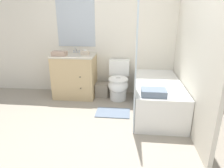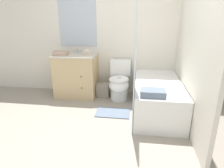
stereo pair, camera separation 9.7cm
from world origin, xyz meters
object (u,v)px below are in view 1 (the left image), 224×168
at_px(wastebasket, 102,90).
at_px(bath_mat, 113,113).
at_px(sink_faucet, 76,51).
at_px(hand_towel_folded, 59,53).
at_px(bathtub, 157,96).
at_px(bath_towel_folded, 154,92).
at_px(vanity_cabinet, 75,75).
at_px(toilet, 118,83).
at_px(tissue_box, 85,53).

xyz_separation_m(wastebasket, bath_mat, (0.30, -0.73, -0.13)).
distance_m(sink_faucet, hand_towel_folded, 0.41).
bearing_deg(sink_faucet, hand_towel_folded, -126.05).
bearing_deg(bathtub, bath_towel_folded, -102.03).
distance_m(wastebasket, hand_towel_folded, 1.11).
relative_size(vanity_cabinet, bath_towel_folded, 2.50).
bearing_deg(sink_faucet, toilet, -17.19).
bearing_deg(bath_mat, toilet, 85.89).
xyz_separation_m(vanity_cabinet, wastebasket, (0.54, 0.02, -0.31)).
height_order(vanity_cabinet, bath_towel_folded, vanity_cabinet).
height_order(vanity_cabinet, sink_faucet, sink_faucet).
bearing_deg(hand_towel_folded, tissue_box, 16.76).
relative_size(hand_towel_folded, bath_towel_folded, 0.78).
height_order(vanity_cabinet, bathtub, vanity_cabinet).
xyz_separation_m(tissue_box, bath_mat, (0.61, -0.72, -0.90)).
relative_size(vanity_cabinet, bathtub, 0.54).
bearing_deg(tissue_box, bathtub, -21.15).
bearing_deg(wastebasket, vanity_cabinet, -177.46).
relative_size(tissue_box, hand_towel_folded, 0.55).
bearing_deg(bath_towel_folded, vanity_cabinet, 142.09).
distance_m(sink_faucet, toilet, 1.09).
height_order(bath_towel_folded, bath_mat, bath_towel_folded).
bearing_deg(bath_mat, bathtub, 14.74).
distance_m(toilet, wastebasket, 0.41).
bearing_deg(toilet, bath_towel_folded, -61.80).
distance_m(sink_faucet, tissue_box, 0.30).
bearing_deg(tissue_box, bath_mat, -49.66).
xyz_separation_m(tissue_box, bath_towel_folded, (1.23, -1.15, -0.33)).
relative_size(vanity_cabinet, wastebasket, 3.16).
relative_size(bath_towel_folded, bath_mat, 0.60).
bearing_deg(tissue_box, bath_towel_folded, -43.03).
distance_m(toilet, bath_towel_folded, 1.23).
xyz_separation_m(toilet, tissue_box, (-0.66, 0.09, 0.57)).
bearing_deg(toilet, sink_faucet, 162.81).
height_order(sink_faucet, wastebasket, sink_faucet).
relative_size(bathtub, bath_towel_folded, 4.59).
xyz_separation_m(vanity_cabinet, hand_towel_folded, (-0.24, -0.13, 0.46)).
height_order(sink_faucet, tissue_box, sink_faucet).
bearing_deg(wastebasket, toilet, -15.69).
relative_size(vanity_cabinet, tissue_box, 5.85).
bearing_deg(sink_faucet, vanity_cabinet, -90.00).
relative_size(sink_faucet, bath_towel_folded, 0.41).
bearing_deg(bath_towel_folded, tissue_box, 136.97).
bearing_deg(wastebasket, bath_mat, -67.96).
xyz_separation_m(tissue_box, hand_towel_folded, (-0.47, -0.14, 0.00)).
bearing_deg(vanity_cabinet, sink_faucet, 90.00).
bearing_deg(vanity_cabinet, toilet, -4.65).
relative_size(wastebasket, bath_mat, 0.47).
height_order(toilet, bath_mat, toilet).
height_order(vanity_cabinet, wastebasket, vanity_cabinet).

